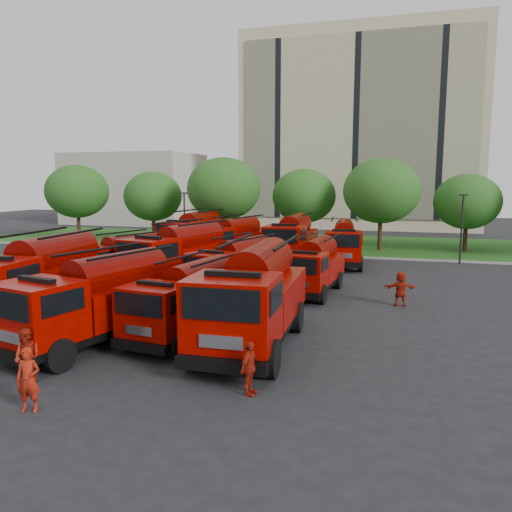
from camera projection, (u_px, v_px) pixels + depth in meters
The scene contains 31 objects.
ground at pixel (228, 309), 23.76m from camera, with size 140.00×140.00×0.00m, color black.
lawn at pixel (317, 243), 48.43m from camera, with size 70.00×16.00×0.12m, color #164A13.
curb at pixel (301, 255), 40.74m from camera, with size 70.00×0.30×0.14m, color gray.
apartment_building at pixel (361, 133), 66.87m from camera, with size 30.00×14.18×25.00m.
side_building at pixel (135, 189), 73.13m from camera, with size 18.00×12.00×10.00m, color #A6A293.
tree_0 at pixel (77, 192), 50.58m from camera, with size 6.30×6.30×7.70m.
tree_1 at pixel (153, 197), 49.37m from camera, with size 5.71×5.71×6.98m.
tree_2 at pixel (224, 189), 45.61m from camera, with size 6.72×6.72×8.22m.
tree_3 at pixel (304, 196), 46.13m from camera, with size 5.88×5.88×7.19m.
tree_4 at pixel (381, 191), 42.68m from camera, with size 6.55×6.55×8.01m.
tree_5 at pixel (467, 202), 41.81m from camera, with size 5.46×5.46×6.68m.
lamp_post_0 at pixel (185, 219), 42.44m from camera, with size 0.60×0.25×5.11m.
lamp_post_1 at pixel (462, 225), 36.33m from camera, with size 0.60×0.25×5.11m.
fire_truck_0 at pixel (39, 279), 21.63m from camera, with size 3.30×8.12×3.63m.
fire_truck_1 at pixel (96, 300), 18.41m from camera, with size 4.10×7.59×3.29m.
fire_truck_2 at pixel (187, 300), 19.36m from camera, with size 2.98×6.55×2.88m.
fire_truck_3 at pixel (254, 297), 18.20m from camera, with size 3.23×8.13×3.65m.
fire_truck_4 at pixel (120, 260), 28.92m from camera, with size 3.91×6.79×2.93m.
fire_truck_5 at pixel (179, 255), 29.14m from camera, with size 4.43×8.13×3.52m.
fire_truck_6 at pixel (235, 267), 26.77m from camera, with size 3.78×6.82×2.95m.
fire_truck_7 at pixel (314, 266), 26.93m from camera, with size 2.74×6.54×2.91m.
fire_truck_8 at pixel (194, 235), 39.53m from camera, with size 3.18×8.04×3.61m.
fire_truck_9 at pixel (231, 240), 37.20m from camera, with size 3.99×7.65×3.32m.
fire_truck_10 at pixel (292, 239), 36.75m from camera, with size 2.89×7.83×3.56m.
fire_truck_11 at pixel (344, 243), 35.95m from camera, with size 3.13×7.22×3.19m.
firefighter_0 at pixel (30, 411), 13.17m from camera, with size 0.63×0.46×1.72m, color #9B1B0B.
firefighter_1 at pixel (29, 383), 14.96m from camera, with size 0.83×0.45×1.70m, color #9B1B0B.
firefighter_2 at pixel (249, 394), 14.17m from camera, with size 0.92×0.52×1.57m, color #9B1B0B.
firefighter_3 at pixel (275, 332), 20.02m from camera, with size 1.21×0.62×1.87m, color black.
firefighter_4 at pixel (129, 299), 25.68m from camera, with size 0.95×0.62×1.95m, color #9B1B0B.
firefighter_5 at pixel (400, 306), 24.30m from camera, with size 1.58×0.68×1.70m, color #9B1B0B.
Camera 1 is at (7.78, -21.83, 5.99)m, focal length 35.00 mm.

